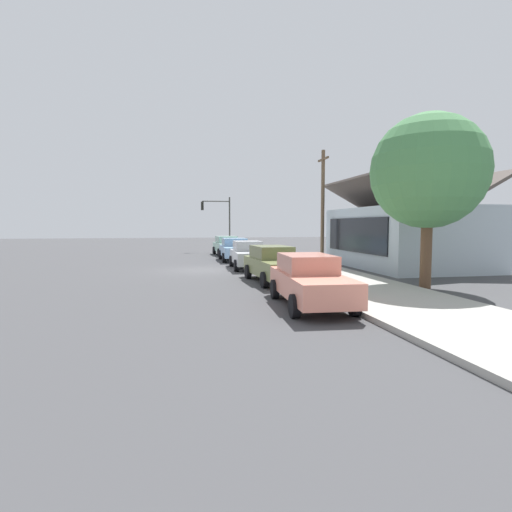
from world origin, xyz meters
name	(u,v)px	position (x,y,z in m)	size (l,w,h in m)	color
ground_plane	(203,270)	(0.00, 0.00, 0.00)	(120.00, 120.00, 0.00)	#424244
sidewalk_curb	(299,267)	(0.00, 5.60, 0.08)	(60.00, 4.20, 0.16)	#A3A099
car_seafoam	(227,245)	(-11.21, 2.73, 0.81)	(4.50, 2.20, 1.59)	#9ED1BC
car_skyblue	(235,249)	(-5.83, 2.64, 0.82)	(4.66, 2.16, 1.59)	#8CB7E0
car_silver	(248,255)	(-0.37, 2.64, 0.81)	(4.51, 2.08, 1.59)	silver
car_olive	(274,264)	(5.37, 2.77, 0.82)	(4.89, 2.11, 1.59)	olive
car_coral	(310,280)	(10.81, 2.62, 0.81)	(4.86, 2.13, 1.59)	#EA8C75
storefront_building	(404,235)	(0.64, 11.98, 1.92)	(10.07, 6.60, 5.35)	#ADBCC6
shade_tree	(429,172)	(8.28, 8.34, 4.63)	(4.51, 4.51, 6.91)	brown
traffic_light_main	(219,215)	(-16.09, 2.54, 3.49)	(0.37, 2.79, 5.20)	#383833
utility_pole_wooden	(323,204)	(-3.12, 8.20, 3.93)	(1.80, 0.24, 7.50)	brown
fire_hydrant_red	(279,261)	(0.69, 4.20, 0.50)	(0.22, 0.22, 0.71)	red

